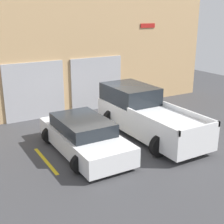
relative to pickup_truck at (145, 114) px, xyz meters
The scene contains 7 objects.
ground_plane 1.95m from the pickup_truck, 143.28° to the left, with size 28.00×28.00×0.00m, color #3D3D3F.
shophouse_building 4.95m from the pickup_truck, 108.12° to the left, with size 16.04×0.68×5.46m.
pickup_truck is the anchor object (origin of this frame).
sedan_white 2.87m from the pickup_truck, behind, with size 2.14×4.31×1.21m.
parking_stripe_far_left 4.35m from the pickup_truck, behind, with size 0.12×2.20×0.01m, color gold.
parking_stripe_left 1.67m from the pickup_truck, 166.87° to the right, with size 0.12×2.20×0.01m, color gold.
parking_stripe_centre 1.67m from the pickup_truck, 13.13° to the right, with size 0.12×2.20×0.01m, color gold.
Camera 1 is at (-5.65, -10.55, 4.67)m, focal length 50.00 mm.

